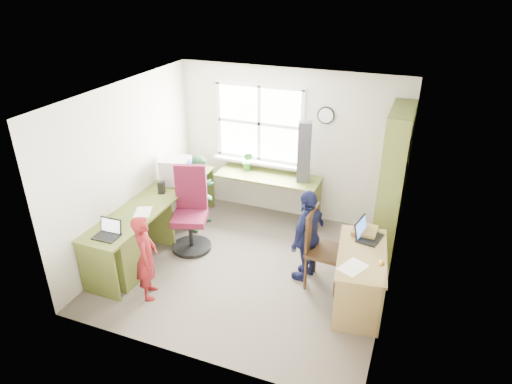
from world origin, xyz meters
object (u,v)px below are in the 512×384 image
swivel_chair (191,214)px  laptop_left (108,232)px  l_desk (153,232)px  potted_plant (248,161)px  cd_tower (304,152)px  right_desk (361,266)px  person_navy (308,235)px  person_red (146,257)px  person_green (202,192)px  wooden_chair (320,245)px  crt_monitor (176,171)px  laptop_right (366,234)px  bookshelf (392,186)px

swivel_chair → laptop_left: swivel_chair is taller
l_desk → laptop_left: size_ratio=9.70×
potted_plant → cd_tower: bearing=-3.5°
right_desk → person_navy: size_ratio=1.00×
laptop_left → potted_plant: size_ratio=0.94×
person_red → person_green: 1.79m
wooden_chair → person_green: (-2.06, 0.78, 0.02)m
crt_monitor → cd_tower: (1.76, 0.79, 0.26)m
l_desk → swivel_chair: bearing=58.8°
l_desk → cd_tower: 2.49m
person_navy → potted_plant: bearing=-121.4°
laptop_right → cd_tower: 1.76m
person_red → wooden_chair: bearing=-88.0°
cd_tower → potted_plant: (-0.94, 0.06, -0.31)m
crt_monitor → bookshelf: bearing=-3.7°
wooden_chair → person_green: bearing=162.4°
bookshelf → person_red: bearing=-140.4°
laptop_left → potted_plant: (0.84, 2.46, 0.11)m
l_desk → laptop_left: laptop_left is taller
laptop_right → person_navy: 0.73m
swivel_chair → crt_monitor: (-0.45, 0.42, 0.43)m
laptop_right → cd_tower: cd_tower is taller
crt_monitor → person_green: bearing=12.5°
right_desk → cd_tower: bearing=119.2°
person_navy → person_red: bearing=-44.4°
potted_plant → person_navy: size_ratio=0.25×
l_desk → potted_plant: potted_plant is taller
wooden_chair → person_green: size_ratio=0.88×
l_desk → person_red: bearing=-62.6°
right_desk → bookshelf: bookshelf is taller
l_desk → person_red: 0.78m
potted_plant → right_desk: bearing=-37.8°
cd_tower → person_red: 2.80m
laptop_left → person_red: person_red is taller
swivel_chair → crt_monitor: size_ratio=2.51×
potted_plant → wooden_chair: bearing=-42.8°
swivel_chair → wooden_chair: (1.95, -0.19, 0.04)m
laptop_left → person_green: 1.83m
laptop_right → person_red: (-2.43, -1.18, -0.20)m
right_desk → crt_monitor: 3.08m
wooden_chair → cd_tower: bearing=117.7°
laptop_right → potted_plant: 2.47m
wooden_chair → crt_monitor: size_ratio=2.15×
bookshelf → laptop_right: bearing=-100.3°
potted_plant → person_navy: 1.99m
bookshelf → wooden_chair: size_ratio=2.00×
l_desk → person_navy: person_navy is taller
laptop_left → person_navy: bearing=24.2°
crt_monitor → person_green: 0.52m
swivel_chair → wooden_chair: swivel_chair is taller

